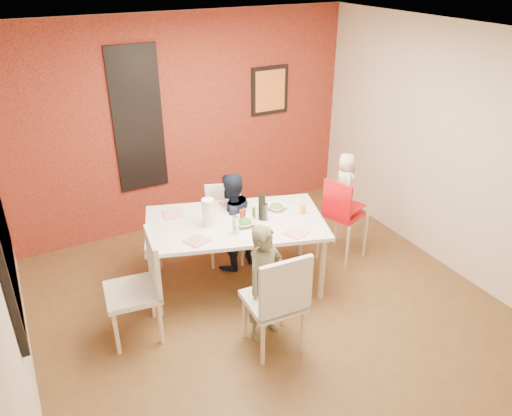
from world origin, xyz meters
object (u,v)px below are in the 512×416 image
chair_near (278,299)px  toddler (345,184)px  chair_far (225,219)px  high_chair (342,212)px  child_far (231,222)px  dining_table (235,227)px  wine_bottle (262,207)px  chair_left (141,283)px  child_near (265,283)px  paper_towel_roll (208,212)px

chair_near → toddler: 1.82m
chair_far → high_chair: size_ratio=0.87×
chair_near → child_far: size_ratio=0.90×
dining_table → chair_near: size_ratio=1.97×
dining_table → wine_bottle: (0.27, -0.09, 0.21)m
chair_far → dining_table: bearing=-83.1°
child_far → toddler: toddler is taller
dining_table → child_far: bearing=74.0°
chair_left → child_near: size_ratio=0.89×
chair_left → paper_towel_roll: paper_towel_roll is taller
chair_far → chair_left: 1.54m
dining_table → chair_left: bearing=-162.7°
wine_bottle → chair_far: bearing=103.7°
chair_near → wine_bottle: wine_bottle is taller
dining_table → chair_near: (-0.13, -1.15, -0.11)m
chair_near → chair_left: size_ratio=1.01×
toddler → paper_towel_roll: toddler is taller
high_chair → toddler: 0.35m
wine_bottle → dining_table: bearing=161.8°
chair_left → toddler: bearing=102.2°
high_chair → toddler: (0.03, 0.02, 0.35)m
child_far → dining_table: bearing=61.2°
wine_bottle → toddler: bearing=-1.2°
dining_table → wine_bottle: wine_bottle is taller
dining_table → child_near: child_near is taller
toddler → dining_table: bearing=104.8°
child_far → toddler: 1.36m
dining_table → high_chair: size_ratio=2.00×
high_chair → child_near: 1.61m
child_far → paper_towel_roll: child_far is taller
chair_far → child_far: child_far is taller
chair_far → toddler: toddler is taller
child_far → paper_towel_roll: (-0.36, -0.26, 0.34)m
chair_left → child_far: bearing=125.2°
chair_left → child_near: child_near is taller
chair_far → chair_left: size_ratio=0.86×
dining_table → paper_towel_roll: paper_towel_roll is taller
dining_table → chair_far: (0.12, 0.55, -0.20)m
chair_far → wine_bottle: wine_bottle is taller
child_near → chair_far: bearing=61.4°
toddler → wine_bottle: bearing=108.4°
wine_bottle → chair_left: bearing=-169.4°
dining_table → child_near: size_ratio=1.76×
child_near → paper_towel_roll: 1.01m
chair_near → child_far: child_far is taller
child_near → high_chair: bearing=9.1°
child_near → toddler: size_ratio=1.64×
chair_far → wine_bottle: 0.77m
dining_table → chair_far: chair_far is taller
child_far → wine_bottle: child_far is taller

